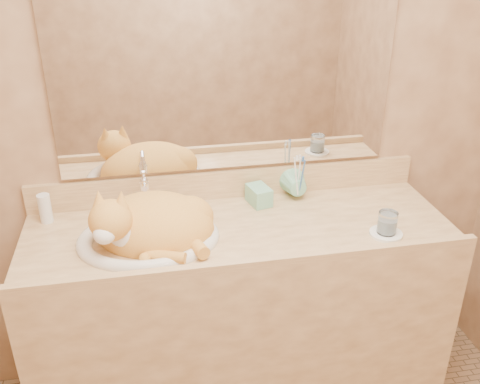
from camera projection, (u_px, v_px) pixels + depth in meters
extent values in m
cube|color=brown|center=(227.00, 103.00, 2.06)|extent=(2.40, 0.02, 2.50)
cube|color=white|center=(227.00, 68.00, 1.99)|extent=(1.30, 0.02, 0.80)
imported|color=#79C19E|center=(266.00, 191.00, 2.09)|extent=(0.09, 0.09, 0.17)
imported|color=#79C19E|center=(299.00, 190.00, 2.17)|extent=(0.12, 0.12, 0.11)
cylinder|color=white|center=(386.00, 234.00, 1.95)|extent=(0.12, 0.12, 0.01)
cylinder|color=white|center=(387.00, 223.00, 1.93)|extent=(0.07, 0.07, 0.08)
cylinder|color=white|center=(45.00, 208.00, 2.02)|extent=(0.05, 0.05, 0.11)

